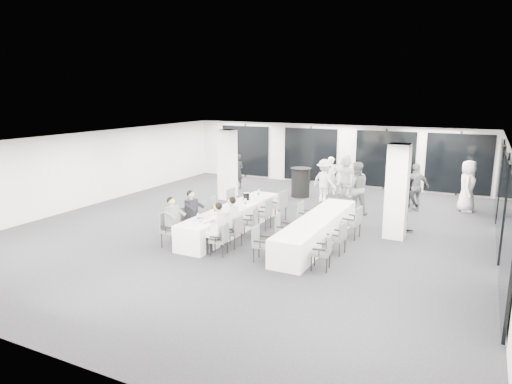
% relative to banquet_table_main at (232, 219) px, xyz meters
% --- Properties ---
extents(room, '(14.04, 16.04, 2.84)m').
position_rel_banquet_table_main_xyz_m(room, '(1.34, 1.70, 1.01)').
color(room, black).
rests_on(room, ground).
extents(column_left, '(0.60, 0.60, 2.80)m').
position_rel_banquet_table_main_xyz_m(column_left, '(-2.34, 3.79, 1.02)').
color(column_left, white).
rests_on(column_left, floor).
extents(column_right, '(0.60, 0.60, 2.80)m').
position_rel_banquet_table_main_xyz_m(column_right, '(4.66, 1.59, 1.02)').
color(column_right, white).
rests_on(column_right, floor).
extents(banquet_table_main, '(0.90, 5.00, 0.75)m').
position_rel_banquet_table_main_xyz_m(banquet_table_main, '(0.00, 0.00, 0.00)').
color(banquet_table_main, silver).
rests_on(banquet_table_main, floor).
extents(banquet_table_side, '(0.90, 5.00, 0.75)m').
position_rel_banquet_table_main_xyz_m(banquet_table_side, '(2.75, 0.07, 0.00)').
color(banquet_table_side, silver).
rests_on(banquet_table_side, floor).
extents(cocktail_table, '(0.87, 0.87, 1.20)m').
position_rel_banquet_table_main_xyz_m(cocktail_table, '(0.17, 5.46, 0.23)').
color(cocktail_table, black).
rests_on(cocktail_table, floor).
extents(chair_main_left_near, '(0.52, 0.57, 0.98)m').
position_rel_banquet_table_main_xyz_m(chair_main_left_near, '(-0.84, -2.08, 0.19)').
color(chair_main_left_near, '#4B4E52').
rests_on(chair_main_left_near, floor).
extents(chair_main_left_second, '(0.55, 0.58, 0.92)m').
position_rel_banquet_table_main_xyz_m(chair_main_left_second, '(-0.83, -1.12, 0.15)').
color(chair_main_left_second, '#4B4E52').
rests_on(chair_main_left_second, floor).
extents(chair_main_left_mid, '(0.52, 0.55, 0.88)m').
position_rel_banquet_table_main_xyz_m(chair_main_left_mid, '(-0.83, -0.30, 0.13)').
color(chair_main_left_mid, '#4B4E52').
rests_on(chair_main_left_mid, floor).
extents(chair_main_left_fourth, '(0.54, 0.57, 0.90)m').
position_rel_banquet_table_main_xyz_m(chair_main_left_fourth, '(-0.83, 0.45, 0.14)').
color(chair_main_left_fourth, '#4B4E52').
rests_on(chair_main_left_fourth, floor).
extents(chair_main_left_far, '(0.53, 0.58, 0.95)m').
position_rel_banquet_table_main_xyz_m(chair_main_left_far, '(-0.83, 1.61, 0.17)').
color(chair_main_left_far, '#4B4E52').
rests_on(chair_main_left_far, floor).
extents(chair_main_right_near, '(0.50, 0.53, 0.86)m').
position_rel_banquet_table_main_xyz_m(chair_main_right_near, '(0.82, -2.06, 0.11)').
color(chair_main_right_near, '#4B4E52').
rests_on(chair_main_right_near, floor).
extents(chair_main_right_second, '(0.46, 0.51, 0.89)m').
position_rel_banquet_table_main_xyz_m(chair_main_right_second, '(0.83, -1.33, 0.13)').
color(chair_main_right_second, '#4B4E52').
rests_on(chair_main_right_second, floor).
extents(chair_main_right_mid, '(0.56, 0.58, 0.91)m').
position_rel_banquet_table_main_xyz_m(chair_main_right_mid, '(0.83, -0.30, 0.15)').
color(chair_main_right_mid, '#4B4E52').
rests_on(chair_main_right_mid, floor).
extents(chair_main_right_fourth, '(0.52, 0.57, 0.98)m').
position_rel_banquet_table_main_xyz_m(chair_main_right_fourth, '(0.84, 0.60, 0.19)').
color(chair_main_right_fourth, '#4B4E52').
rests_on(chair_main_right_fourth, floor).
extents(chair_main_right_far, '(0.61, 0.65, 1.04)m').
position_rel_banquet_table_main_xyz_m(chair_main_right_far, '(0.84, 1.73, 0.22)').
color(chair_main_right_far, '#4B4E52').
rests_on(chair_main_right_far, floor).
extents(chair_side_left_near, '(0.50, 0.54, 0.90)m').
position_rel_banquet_table_main_xyz_m(chair_side_left_near, '(1.92, -1.95, 0.14)').
color(chair_side_left_near, '#4B4E52').
rests_on(chair_side_left_near, floor).
extents(chair_side_left_mid, '(0.52, 0.56, 0.90)m').
position_rel_banquet_table_main_xyz_m(chair_side_left_mid, '(1.92, -0.55, 0.14)').
color(chair_side_left_mid, '#4B4E52').
rests_on(chair_side_left_mid, floor).
extents(chair_side_left_far, '(0.47, 0.51, 0.86)m').
position_rel_banquet_table_main_xyz_m(chair_side_left_far, '(1.93, 1.21, 0.11)').
color(chair_side_left_far, '#4B4E52').
rests_on(chair_side_left_far, floor).
extents(chair_side_right_near, '(0.50, 0.54, 0.89)m').
position_rel_banquet_table_main_xyz_m(chair_side_right_near, '(3.58, -1.82, 0.13)').
color(chair_side_right_near, '#4B4E52').
rests_on(chair_side_right_near, floor).
extents(chair_side_right_mid, '(0.49, 0.54, 0.89)m').
position_rel_banquet_table_main_xyz_m(chair_side_right_mid, '(3.58, -0.58, 0.13)').
color(chair_side_right_mid, '#4B4E52').
rests_on(chair_side_right_mid, floor).
extents(chair_side_right_far, '(0.54, 0.58, 0.96)m').
position_rel_banquet_table_main_xyz_m(chair_side_right_far, '(3.58, 0.94, 0.17)').
color(chair_side_right_far, '#4B4E52').
rests_on(chair_side_right_far, floor).
extents(seated_guest_a, '(0.50, 0.38, 1.44)m').
position_rel_banquet_table_main_xyz_m(seated_guest_a, '(-0.67, -2.09, 0.44)').
color(seated_guest_a, slate).
rests_on(seated_guest_a, floor).
extents(seated_guest_b, '(0.50, 0.38, 1.44)m').
position_rel_banquet_table_main_xyz_m(seated_guest_b, '(-0.67, -1.14, 0.44)').
color(seated_guest_b, black).
rests_on(seated_guest_b, floor).
extents(seated_guest_c, '(0.50, 0.38, 1.44)m').
position_rel_banquet_table_main_xyz_m(seated_guest_c, '(0.67, -2.07, 0.44)').
color(seated_guest_c, white).
rests_on(seated_guest_c, floor).
extents(seated_guest_d, '(0.50, 0.38, 1.44)m').
position_rel_banquet_table_main_xyz_m(seated_guest_d, '(0.67, -1.33, 0.44)').
color(seated_guest_d, white).
rests_on(seated_guest_d, floor).
extents(standing_guest_a, '(0.81, 0.73, 1.81)m').
position_rel_banquet_table_main_xyz_m(standing_guest_a, '(1.16, 6.45, 0.53)').
color(standing_guest_a, white).
rests_on(standing_guest_a, floor).
extents(standing_guest_b, '(1.20, 1.02, 2.13)m').
position_rel_banquet_table_main_xyz_m(standing_guest_b, '(2.91, 3.70, 0.69)').
color(standing_guest_b, slate).
rests_on(standing_guest_b, floor).
extents(standing_guest_c, '(1.40, 1.07, 1.93)m').
position_rel_banquet_table_main_xyz_m(standing_guest_c, '(1.36, 4.96, 0.59)').
color(standing_guest_c, white).
rests_on(standing_guest_c, floor).
extents(standing_guest_d, '(1.33, 1.25, 2.00)m').
position_rel_banquet_table_main_xyz_m(standing_guest_d, '(4.75, 5.09, 0.62)').
color(standing_guest_d, slate).
rests_on(standing_guest_d, floor).
extents(standing_guest_e, '(0.63, 1.03, 2.12)m').
position_rel_banquet_table_main_xyz_m(standing_guest_e, '(6.43, 5.90, 0.68)').
color(standing_guest_e, white).
rests_on(standing_guest_e, floor).
extents(standing_guest_f, '(1.96, 1.22, 2.00)m').
position_rel_banquet_table_main_xyz_m(standing_guest_f, '(1.82, 6.33, 0.62)').
color(standing_guest_f, white).
rests_on(standing_guest_f, floor).
extents(standing_guest_g, '(0.73, 0.64, 1.73)m').
position_rel_banquet_table_main_xyz_m(standing_guest_g, '(-2.99, 5.84, 0.49)').
color(standing_guest_g, black).
rests_on(standing_guest_g, floor).
extents(standing_guest_h, '(1.02, 1.10, 1.95)m').
position_rel_banquet_table_main_xyz_m(standing_guest_h, '(4.80, 2.59, 0.60)').
color(standing_guest_h, black).
rests_on(standing_guest_h, floor).
extents(ice_bucket_near, '(0.21, 0.21, 0.24)m').
position_rel_banquet_table_main_xyz_m(ice_bucket_near, '(0.07, -0.99, 0.49)').
color(ice_bucket_near, black).
rests_on(ice_bucket_near, banquet_table_main).
extents(ice_bucket_far, '(0.21, 0.21, 0.24)m').
position_rel_banquet_table_main_xyz_m(ice_bucket_far, '(-0.09, 1.12, 0.49)').
color(ice_bucket_far, black).
rests_on(ice_bucket_far, banquet_table_main).
extents(water_bottle_a, '(0.07, 0.07, 0.22)m').
position_rel_banquet_table_main_xyz_m(water_bottle_a, '(-0.08, -1.76, 0.48)').
color(water_bottle_a, silver).
rests_on(water_bottle_a, banquet_table_main).
extents(water_bottle_b, '(0.07, 0.07, 0.22)m').
position_rel_banquet_table_main_xyz_m(water_bottle_b, '(0.25, 0.41, 0.49)').
color(water_bottle_b, silver).
rests_on(water_bottle_b, banquet_table_main).
extents(water_bottle_c, '(0.08, 0.08, 0.24)m').
position_rel_banquet_table_main_xyz_m(water_bottle_c, '(0.05, 1.75, 0.50)').
color(water_bottle_c, silver).
rests_on(water_bottle_c, banquet_table_main).
extents(plate_a, '(0.20, 0.20, 0.03)m').
position_rel_banquet_table_main_xyz_m(plate_a, '(-0.15, -1.49, 0.39)').
color(plate_a, white).
rests_on(plate_a, banquet_table_main).
extents(plate_b, '(0.21, 0.21, 0.03)m').
position_rel_banquet_table_main_xyz_m(plate_b, '(0.06, -1.77, 0.39)').
color(plate_b, white).
rests_on(plate_b, banquet_table_main).
extents(plate_c, '(0.21, 0.21, 0.03)m').
position_rel_banquet_table_main_xyz_m(plate_c, '(0.04, -0.35, 0.39)').
color(plate_c, white).
rests_on(plate_c, banquet_table_main).
extents(wine_glass, '(0.08, 0.08, 0.22)m').
position_rel_banquet_table_main_xyz_m(wine_glass, '(0.11, -2.20, 0.54)').
color(wine_glass, silver).
rests_on(wine_glass, banquet_table_main).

